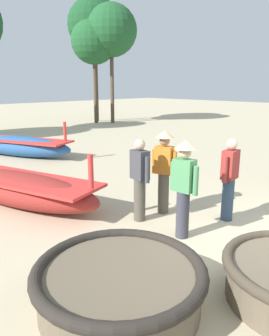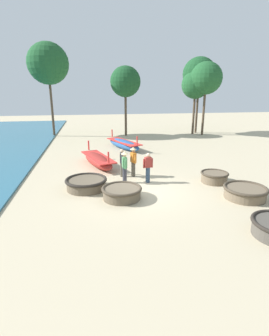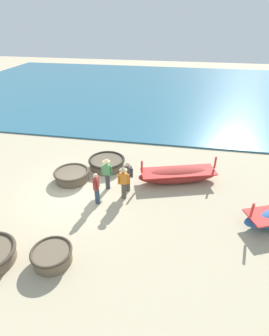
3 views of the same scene
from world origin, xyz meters
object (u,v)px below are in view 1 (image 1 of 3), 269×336
Objects in this scene: coracle_center at (120,284)px; fisherman_standing_right at (164,167)px; fisherman_by_coracle at (184,183)px; tree_leftmost at (94,41)px; fisherman_standing_left at (229,178)px; fisherman_hauling at (140,178)px; long_boat_blue_hull at (19,145)px; tree_rightmost at (95,25)px; tree_tall_back at (111,31)px; long_boat_green_hull at (20,188)px.

coracle_center is 1.21× the size of fisherman_standing_right.
tree_leftmost is (9.31, 14.30, 4.14)m from fisherman_by_coracle.
tree_leftmost reaches higher than fisherman_standing_right.
fisherman_hauling is at bearing 136.25° from fisherman_standing_left.
fisherman_standing_right is (2.57, 1.55, 0.66)m from coracle_center.
coracle_center is 0.45× the size of long_boat_blue_hull.
tree_rightmost is (9.93, 13.97, 5.35)m from fisherman_hauling.
fisherman_by_coracle is at bearing -96.80° from long_boat_blue_hull.
coracle_center is 3.07m from fisherman_standing_right.
fisherman_by_coracle is at bearing -122.67° from fisherman_standing_right.
fisherman_standing_left is at bearing -61.91° from fisherman_standing_right.
fisherman_standing_left is at bearing -119.32° from tree_leftmost.
fisherman_standing_right reaches higher than coracle_center.
tree_rightmost reaches higher than fisherman_standing_right.
coracle_center is 19.30m from tree_tall_back.
fisherman_standing_left is 0.20× the size of tree_rightmost.
coracle_center is at bearing -99.93° from long_boat_green_hull.
fisherman_standing_right is 16.46m from tree_leftmost.
fisherman_hauling is 1.01m from fisherman_by_coracle.
tree_rightmost reaches higher than fisherman_hauling.
fisherman_hauling reaches higher than coracle_center.
fisherman_standing_right is at bearing -52.04° from long_boat_green_hull.
fisherman_by_coracle reaches higher than long_boat_blue_hull.
fisherman_by_coracle is 18.71m from tree_rightmost.
long_boat_blue_hull is 7.19m from fisherman_standing_right.
tree_leftmost is (8.70, 13.35, 4.14)m from fisherman_standing_right.
fisherman_hauling reaches higher than long_boat_green_hull.
tree_rightmost is (8.73, 15.12, 5.35)m from fisherman_standing_left.
tree_tall_back is at bearing 53.30° from fisherman_by_coracle.
fisherman_standing_right is at bearing -123.59° from tree_rightmost.
tree_rightmost is at bearing 52.65° from coracle_center.
fisherman_standing_right is 1.25m from fisherman_standing_left.
fisherman_hauling is 0.21× the size of tree_tall_back.
fisherman_standing_left is at bearing -54.89° from long_boat_green_hull.
long_boat_blue_hull is 2.85× the size of fisherman_hauling.
fisherman_hauling is 0.20× the size of tree_rightmost.
fisherman_by_coracle is 0.23× the size of tree_tall_back.
fisherman_hauling is at bearing -97.85° from long_boat_blue_hull.
tree_rightmost is at bearing 95.27° from tree_tall_back.
fisherman_by_coracle is at bearing -126.70° from tree_tall_back.
tree_leftmost reaches higher than fisherman_by_coracle.
long_boat_blue_hull is at bearing 91.57° from fisherman_standing_left.
tree_tall_back is 1.56m from tree_rightmost.
tree_rightmost is (0.62, 0.68, 1.09)m from tree_leftmost.
tree_tall_back is at bearing 53.01° from fisherman_standing_right.
long_boat_green_hull is 0.57× the size of tree_tall_back.
long_boat_blue_hull is 2.68× the size of fisherman_by_coracle.
tree_tall_back reaches higher than fisherman_standing_right.
long_boat_blue_hull reaches higher than long_boat_green_hull.
tree_tall_back is (9.45, 12.55, 4.76)m from fisherman_standing_right.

